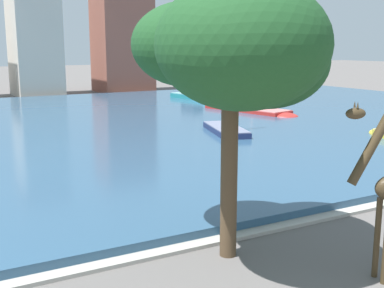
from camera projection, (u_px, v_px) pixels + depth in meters
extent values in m
cube|color=#2D5170|center=(49.00, 129.00, 34.46)|extent=(85.39, 44.42, 0.39)
cube|color=#ADA89E|center=(218.00, 240.00, 15.18)|extent=(85.39, 0.50, 0.12)
cylinder|color=#42331E|center=(377.00, 238.00, 12.72)|extent=(0.16, 0.16, 2.15)
cylinder|color=#42331E|center=(371.00, 148.00, 11.96)|extent=(1.15, 0.55, 1.84)
ellipsoid|color=#42331E|center=(356.00, 114.00, 11.69)|extent=(0.57, 0.41, 0.27)
cone|color=#42331E|center=(358.00, 105.00, 11.58)|extent=(0.06, 0.06, 0.16)
cone|color=#42331E|center=(355.00, 104.00, 11.72)|extent=(0.06, 0.06, 0.16)
cube|color=navy|center=(226.00, 133.00, 32.08)|extent=(3.14, 5.42, 0.73)
ellipsoid|color=navy|center=(216.00, 127.00, 34.42)|extent=(2.03, 2.17, 0.70)
cube|color=slate|center=(226.00, 127.00, 32.00)|extent=(3.07, 5.32, 0.06)
cylinder|color=silver|center=(225.00, 71.00, 31.67)|extent=(0.12, 0.12, 7.27)
cylinder|color=silver|center=(228.00, 115.00, 31.34)|extent=(0.58, 1.75, 0.08)
cube|color=teal|center=(195.00, 99.00, 52.33)|extent=(3.01, 6.34, 0.85)
ellipsoid|color=teal|center=(213.00, 101.00, 50.16)|extent=(2.05, 2.42, 0.80)
cube|color=#6EA5A8|center=(195.00, 94.00, 52.24)|extent=(2.95, 6.21, 0.06)
cube|color=#333338|center=(192.00, 88.00, 52.47)|extent=(1.69, 2.35, 1.12)
cylinder|color=silver|center=(198.00, 59.00, 51.18)|extent=(0.12, 0.12, 7.38)
cylinder|color=silver|center=(191.00, 86.00, 52.53)|extent=(0.50, 2.11, 0.08)
cube|color=red|center=(247.00, 112.00, 42.72)|extent=(4.22, 8.31, 0.67)
ellipsoid|color=red|center=(282.00, 116.00, 40.00)|extent=(2.74, 3.22, 0.63)
cube|color=#C7716E|center=(247.00, 107.00, 42.65)|extent=(4.14, 8.15, 0.06)
cylinder|color=silver|center=(253.00, 79.00, 41.74)|extent=(0.12, 0.12, 5.01)
cylinder|color=silver|center=(240.00, 97.00, 43.06)|extent=(0.75, 2.73, 0.08)
cylinder|color=brown|center=(229.00, 183.00, 13.83)|extent=(0.47, 0.47, 4.33)
ellipsoid|color=#1E4C23|center=(231.00, 47.00, 13.10)|extent=(3.85, 3.85, 2.89)
ellipsoid|color=#1E4C23|center=(266.00, 62.00, 13.94)|extent=(3.55, 3.55, 2.66)
ellipsoid|color=#1E4C23|center=(188.00, 44.00, 14.04)|extent=(3.22, 3.22, 2.41)
ellipsoid|color=#1E4C23|center=(243.00, 45.00, 11.76)|extent=(4.22, 4.22, 3.17)
cube|color=beige|center=(34.00, 44.00, 58.59)|extent=(5.17, 7.38, 12.19)
cube|color=#8E5142|center=(122.00, 44.00, 64.06)|extent=(6.66, 6.33, 12.25)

